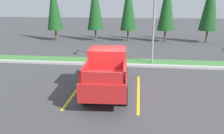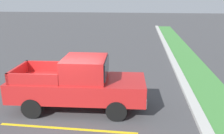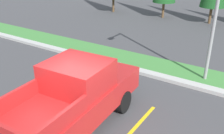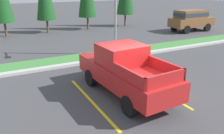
{
  "view_description": "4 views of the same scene",
  "coord_description": "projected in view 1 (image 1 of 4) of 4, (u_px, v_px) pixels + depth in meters",
  "views": [
    {
      "loc": [
        1.03,
        -9.78,
        4.18
      ],
      "look_at": [
        -0.27,
        1.05,
        1.04
      ],
      "focal_mm": 35.21,
      "sensor_mm": 36.0,
      "label": 1
    },
    {
      "loc": [
        7.8,
        2.77,
        4.29
      ],
      "look_at": [
        -1.35,
        1.6,
        1.49
      ],
      "focal_mm": 37.11,
      "sensor_mm": 36.0,
      "label": 2
    },
    {
      "loc": [
        3.96,
        -4.22,
        4.88
      ],
      "look_at": [
        -0.57,
        2.7,
        1.15
      ],
      "focal_mm": 40.16,
      "sensor_mm": 36.0,
      "label": 3
    },
    {
      "loc": [
        -5.1,
        -7.45,
        4.38
      ],
      "look_at": [
        -0.39,
        1.65,
        0.81
      ],
      "focal_mm": 37.51,
      "sensor_mm": 36.0,
      "label": 4
    }
  ],
  "objects": [
    {
      "name": "pickup_truck_main",
      "position": [
        107.0,
        70.0,
        10.77
      ],
      "size": [
        2.21,
        5.33,
        2.1
      ],
      "color": "black",
      "rests_on": "ground"
    },
    {
      "name": "cypress_tree_right_inner",
      "position": [
        167.0,
        3.0,
        24.01
      ],
      "size": [
        1.9,
        1.9,
        7.29
      ],
      "color": "brown",
      "rests_on": "ground"
    },
    {
      "name": "street_light",
      "position": [
        154.0,
        13.0,
        14.83
      ],
      "size": [
        0.24,
        1.49,
        6.14
      ],
      "color": "gray",
      "rests_on": "ground"
    },
    {
      "name": "cypress_tree_leftmost",
      "position": [
        54.0,
        5.0,
        25.14
      ],
      "size": [
        1.8,
        1.8,
        6.9
      ],
      "color": "brown",
      "rests_on": "ground"
    },
    {
      "name": "cypress_tree_left_inner",
      "position": [
        95.0,
        4.0,
        24.89
      ],
      "size": [
        1.86,
        1.86,
        7.13
      ],
      "color": "brown",
      "rests_on": "ground"
    },
    {
      "name": "cypress_tree_rightmost",
      "position": [
        211.0,
        1.0,
        23.42
      ],
      "size": [
        1.96,
        1.96,
        7.53
      ],
      "color": "brown",
      "rests_on": "ground"
    },
    {
      "name": "parking_line_far",
      "position": [
        138.0,
        92.0,
        10.83
      ],
      "size": [
        0.12,
        4.8,
        0.01
      ],
      "primitive_type": "cube",
      "color": "yellow",
      "rests_on": "ground"
    },
    {
      "name": "parking_line_near",
      "position": [
        77.0,
        89.0,
        11.19
      ],
      "size": [
        0.12,
        4.8,
        0.01
      ],
      "primitive_type": "cube",
      "color": "yellow",
      "rests_on": "ground"
    },
    {
      "name": "ground_plane",
      "position": [
        115.0,
        94.0,
        10.6
      ],
      "size": [
        120.0,
        120.0,
        0.0
      ],
      "primitive_type": "plane",
      "color": "#424244"
    },
    {
      "name": "curb_strip",
      "position": [
        122.0,
        65.0,
        15.35
      ],
      "size": [
        56.0,
        0.4,
        0.15
      ],
      "primitive_type": "cube",
      "color": "#B2B2AD",
      "rests_on": "ground"
    },
    {
      "name": "cypress_tree_center",
      "position": [
        128.0,
        4.0,
        24.59
      ],
      "size": [
        1.82,
        1.82,
        7.01
      ],
      "color": "brown",
      "rests_on": "ground"
    },
    {
      "name": "grass_median",
      "position": [
        124.0,
        62.0,
        16.41
      ],
      "size": [
        56.0,
        1.8,
        0.06
      ],
      "primitive_type": "cube",
      "color": "#42843D",
      "rests_on": "ground"
    }
  ]
}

